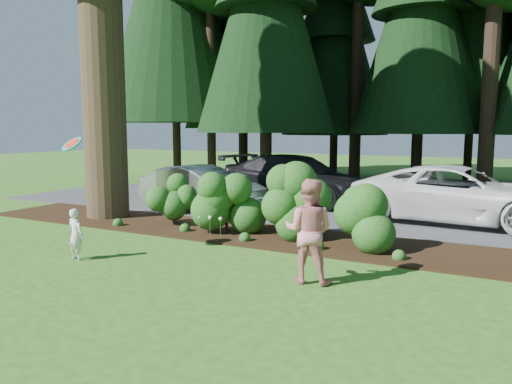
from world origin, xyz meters
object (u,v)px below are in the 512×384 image
frisbee (72,144)px  car_white_suv (459,194)px  car_dark_suv (297,179)px  adult (309,231)px  car_silver_wagon (202,188)px  child (76,234)px

frisbee → car_white_suv: bearing=48.8°
car_dark_suv → adult: size_ratio=3.19×
car_white_suv → frisbee: (-6.63, -7.57, 1.52)m
car_silver_wagon → adult: adult is taller
car_silver_wagon → child: bearing=-162.8°
car_silver_wagon → adult: (5.80, -5.23, 0.16)m
car_dark_suv → child: bearing=-175.6°
adult → car_white_suv: bearing=-111.1°
car_silver_wagon → car_white_suv: size_ratio=0.76×
adult → frisbee: 5.18m
car_white_suv → child: size_ratio=5.43×
car_dark_suv → car_white_suv: bearing=-94.1°
car_white_suv → frisbee: bearing=142.9°
child → frisbee: (-0.19, 0.18, 1.82)m
car_white_suv → adult: 7.11m
child → adult: adult is taller
car_white_suv → adult: size_ratio=3.17×
child → car_white_suv: bearing=-126.1°
car_dark_suv → frisbee: 9.15m
car_silver_wagon → frisbee: size_ratio=8.85×
car_dark_suv → child: car_dark_suv is taller
adult → frisbee: frisbee is taller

